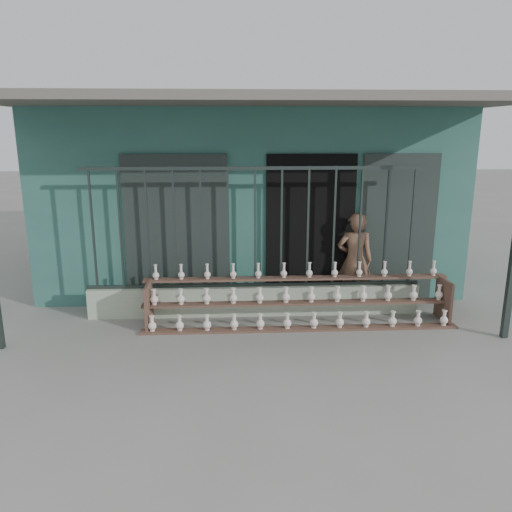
{
  "coord_description": "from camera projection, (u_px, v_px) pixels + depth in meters",
  "views": [
    {
      "loc": [
        -0.36,
        -5.9,
        2.74
      ],
      "look_at": [
        0.0,
        1.0,
        1.0
      ],
      "focal_mm": 35.0,
      "sensor_mm": 36.0,
      "label": 1
    }
  ],
  "objects": [
    {
      "name": "shelf_rack",
      "position": [
        299.0,
        300.0,
        7.2
      ],
      "size": [
        4.5,
        0.68,
        0.85
      ],
      "color": "brown",
      "rests_on": "ground"
    },
    {
      "name": "parapet_wall",
      "position": [
        255.0,
        300.0,
        7.6
      ],
      "size": [
        5.0,
        0.2,
        0.45
      ],
      "primitive_type": "cube",
      "color": "#A3B399",
      "rests_on": "ground"
    },
    {
      "name": "elderly_woman",
      "position": [
        355.0,
        261.0,
        7.81
      ],
      "size": [
        0.6,
        0.44,
        1.52
      ],
      "primitive_type": "imported",
      "rotation": [
        0.0,
        0.0,
        3.0
      ],
      "color": "brown",
      "rests_on": "ground"
    },
    {
      "name": "security_fence",
      "position": [
        255.0,
        228.0,
        7.33
      ],
      "size": [
        5.0,
        0.04,
        1.8
      ],
      "color": "#283330",
      "rests_on": "parapet_wall"
    },
    {
      "name": "workshop_building",
      "position": [
        248.0,
        188.0,
        10.1
      ],
      "size": [
        7.4,
        6.6,
        3.21
      ],
      "color": "#2B5C53",
      "rests_on": "ground"
    },
    {
      "name": "ground",
      "position": [
        260.0,
        350.0,
        6.4
      ],
      "size": [
        60.0,
        60.0,
        0.0
      ],
      "primitive_type": "plane",
      "color": "slate"
    }
  ]
}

